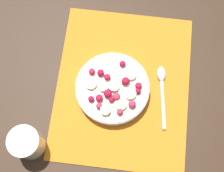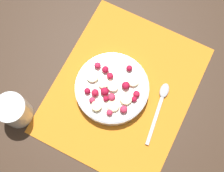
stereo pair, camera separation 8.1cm
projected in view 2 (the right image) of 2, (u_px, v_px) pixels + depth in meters
name	position (u px, v px, depth m)	size (l,w,h in m)	color
ground_plane	(123.00, 90.00, 0.86)	(3.00, 3.00, 0.00)	#382619
placemat	(123.00, 89.00, 0.86)	(0.45, 0.36, 0.01)	orange
fruit_bowl	(112.00, 88.00, 0.83)	(0.20, 0.20, 0.05)	silver
spoon	(161.00, 101.00, 0.84)	(0.18, 0.04, 0.01)	#B2B2B7
drinking_glass	(14.00, 111.00, 0.80)	(0.08, 0.08, 0.09)	white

